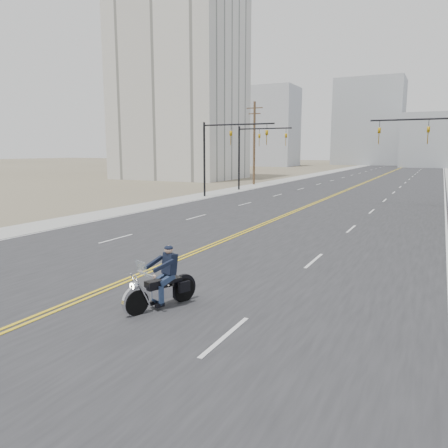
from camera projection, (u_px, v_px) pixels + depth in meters
road at (377, 178)px, 70.82m from camera, size 20.00×200.00×0.01m
sidewalk_left at (307, 176)px, 75.86m from camera, size 3.00×200.00×0.01m
traffic_mast_left at (223, 144)px, 40.35m from camera, size 7.10×0.26×7.00m
traffic_mast_right at (439, 143)px, 32.50m from camera, size 7.10×0.26×7.00m
traffic_mast_far at (253, 146)px, 47.58m from camera, size 6.10×0.26×7.00m
utility_pole_left at (254, 142)px, 55.95m from camera, size 2.20×0.30×10.50m
apartment_block at (179, 81)px, 67.33m from camera, size 18.00×14.00×30.00m
haze_bldg_a at (271, 127)px, 124.08m from camera, size 14.00×12.00×22.00m
haze_bldg_b at (438, 140)px, 114.76m from camera, size 18.00×14.00×14.00m
haze_bldg_d at (369, 123)px, 135.78m from camera, size 20.00×15.00×26.00m
haze_bldg_f at (244, 140)px, 144.40m from camera, size 12.00×12.00×16.00m
motorcyclist at (161, 278)px, 12.09m from camera, size 1.67×2.44×1.75m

